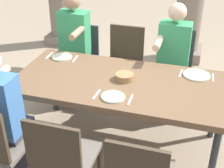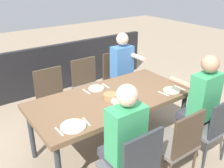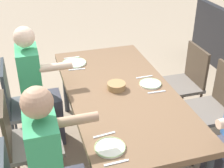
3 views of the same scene
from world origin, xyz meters
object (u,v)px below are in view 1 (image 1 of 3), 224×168
(chair_west_north, at_px, (80,55))
(plate_0, at_px, (62,57))
(plate_1, at_px, (113,97))
(bread_basket, at_px, (124,77))
(chair_mid_north, at_px, (124,59))
(diner_guest_third, at_px, (73,47))
(chair_east_north, at_px, (173,65))
(diner_man_white, at_px, (4,115))
(dining_table, at_px, (120,86))
(chair_mid_south, at_px, (62,157))
(diner_woman_green, at_px, (172,60))
(plate_2, at_px, (197,75))

(chair_west_north, xyz_separation_m, plate_0, (0.04, -0.58, 0.24))
(plate_0, relative_size, plate_1, 1.05)
(plate_0, xyz_separation_m, bread_basket, (0.76, -0.28, 0.02))
(chair_mid_north, xyz_separation_m, diner_guest_third, (-0.57, -0.20, 0.17))
(chair_east_north, height_order, plate_0, chair_east_north)
(chair_east_north, bearing_deg, plate_1, -107.05)
(chair_mid_north, distance_m, diner_man_white, 1.72)
(dining_table, distance_m, diner_guest_third, 1.03)
(diner_man_white, distance_m, bread_basket, 1.11)
(chair_mid_south, bearing_deg, dining_table, 77.87)
(dining_table, bearing_deg, diner_woman_green, 61.45)
(chair_mid_north, relative_size, chair_east_north, 0.97)
(bread_basket, bearing_deg, diner_woman_green, 62.68)
(dining_table, xyz_separation_m, diner_woman_green, (0.39, 0.72, 0.01))
(chair_east_north, distance_m, plate_0, 1.28)
(diner_woman_green, bearing_deg, bread_basket, -117.32)
(dining_table, height_order, diner_man_white, diner_man_white)
(plate_1, bearing_deg, chair_west_north, 123.60)
(chair_mid_north, distance_m, plate_2, 1.07)
(chair_west_north, height_order, diner_man_white, diner_man_white)
(dining_table, relative_size, plate_1, 9.44)
(diner_man_white, bearing_deg, chair_mid_north, 70.28)
(chair_west_north, relative_size, chair_mid_north, 0.96)
(chair_west_north, height_order, chair_east_north, chair_east_north)
(plate_0, distance_m, bread_basket, 0.82)
(diner_guest_third, bearing_deg, plate_1, -51.63)
(dining_table, bearing_deg, chair_mid_south, -102.13)
(chair_mid_south, relative_size, plate_2, 3.57)
(chair_mid_north, xyz_separation_m, plate_2, (0.87, -0.59, 0.22))
(dining_table, distance_m, plate_0, 0.80)
(diner_man_white, relative_size, plate_0, 5.86)
(dining_table, height_order, chair_mid_north, chair_mid_north)
(chair_east_north, height_order, bread_basket, chair_east_north)
(chair_west_north, bearing_deg, chair_mid_north, 0.21)
(chair_east_north, relative_size, diner_guest_third, 0.71)
(chair_mid_north, relative_size, chair_mid_south, 0.99)
(chair_mid_north, height_order, diner_guest_third, diner_guest_third)
(chair_mid_north, xyz_separation_m, plate_0, (-0.54, -0.58, 0.22))
(dining_table, relative_size, bread_basket, 11.58)
(chair_mid_north, distance_m, bread_basket, 0.92)
(chair_west_north, bearing_deg, plate_2, -22.09)
(chair_mid_south, xyz_separation_m, diner_guest_third, (-0.57, 1.59, 0.16))
(chair_mid_south, relative_size, diner_guest_third, 0.69)
(chair_west_north, bearing_deg, bread_basket, -46.96)
(chair_east_north, height_order, diner_man_white, diner_man_white)
(plate_1, bearing_deg, diner_man_white, -152.30)
(plate_2, bearing_deg, bread_basket, -156.70)
(diner_man_white, xyz_separation_m, plate_0, (0.04, 1.03, 0.07))
(chair_east_north, relative_size, bread_basket, 5.54)
(plate_0, distance_m, plate_1, 0.97)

